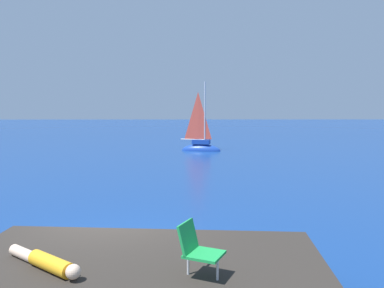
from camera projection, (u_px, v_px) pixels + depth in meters
ground_plane at (111, 254)px, 9.02m from camera, size 160.00×160.00×0.00m
boulder_seaward at (98, 264)px, 8.43m from camera, size 1.87×1.65×0.94m
boulder_inland at (41, 263)px, 8.51m from camera, size 1.90×2.03×1.18m
sailboat_near at (201, 147)px, 28.98m from camera, size 3.05×1.66×5.52m
person_sunbather at (46, 262)px, 6.08m from camera, size 1.46×1.20×0.25m
beach_chair at (197, 247)px, 5.81m from camera, size 0.74×0.69×0.80m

